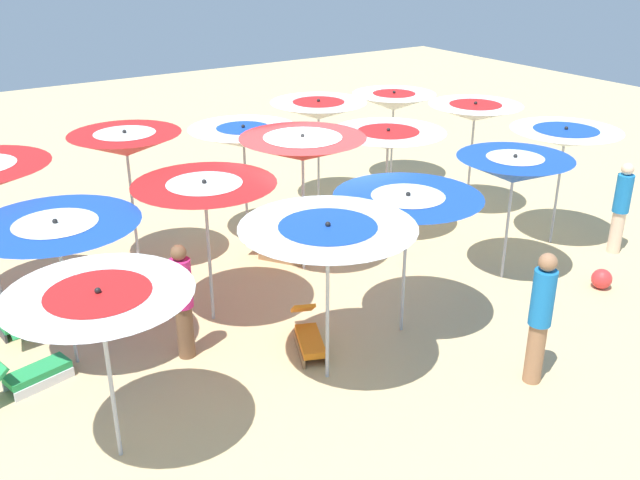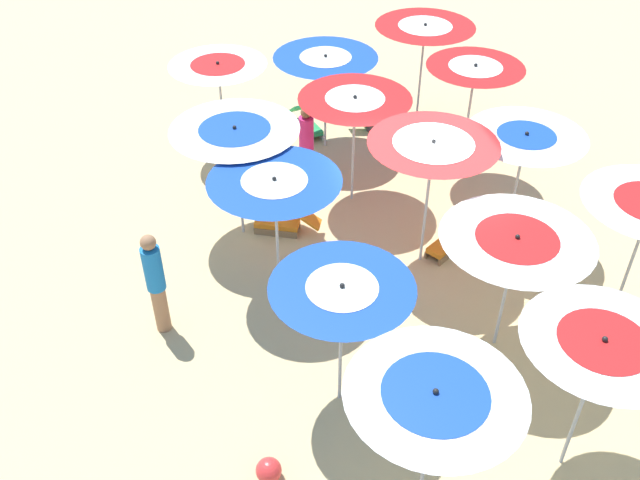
# 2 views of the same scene
# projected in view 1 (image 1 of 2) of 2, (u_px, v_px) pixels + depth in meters

# --- Properties ---
(ground) EXTENTS (39.00, 39.00, 0.04)m
(ground) POSITION_uv_depth(u_px,v_px,m) (316.00, 274.00, 12.66)
(ground) COLOR #D1B57F
(beach_umbrella_0) EXTENTS (1.95, 1.95, 2.20)m
(beach_umbrella_0) POSITION_uv_depth(u_px,v_px,m) (394.00, 101.00, 16.51)
(beach_umbrella_0) COLOR #B2B2B7
(beach_umbrella_0) RESTS_ON ground
(beach_umbrella_1) EXTENTS (2.06, 2.06, 2.35)m
(beach_umbrella_1) POSITION_uv_depth(u_px,v_px,m) (318.00, 110.00, 15.04)
(beach_umbrella_1) COLOR #B2B2B7
(beach_umbrella_1) RESTS_ON ground
(beach_umbrella_2) EXTENTS (2.06, 2.06, 2.31)m
(beach_umbrella_2) POSITION_uv_depth(u_px,v_px,m) (244.00, 137.00, 13.22)
(beach_umbrella_2) COLOR #B2B2B7
(beach_umbrella_2) RESTS_ON ground
(beach_umbrella_3) EXTENTS (1.90, 1.90, 2.55)m
(beach_umbrella_3) POSITION_uv_depth(u_px,v_px,m) (126.00, 144.00, 11.98)
(beach_umbrella_3) COLOR #B2B2B7
(beach_umbrella_3) RESTS_ON ground
(beach_umbrella_5) EXTENTS (1.93, 1.93, 2.42)m
(beach_umbrella_5) POSITION_uv_depth(u_px,v_px,m) (475.00, 112.00, 14.53)
(beach_umbrella_5) COLOR #B2B2B7
(beach_umbrella_5) RESTS_ON ground
(beach_umbrella_6) EXTENTS (2.21, 2.21, 2.18)m
(beach_umbrella_6) POSITION_uv_depth(u_px,v_px,m) (388.00, 140.00, 13.51)
(beach_umbrella_6) COLOR #B2B2B7
(beach_umbrella_6) RESTS_ON ground
(beach_umbrella_7) EXTENTS (2.15, 2.15, 2.51)m
(beach_umbrella_7) POSITION_uv_depth(u_px,v_px,m) (303.00, 148.00, 11.91)
(beach_umbrella_7) COLOR #B2B2B7
(beach_umbrella_7) RESTS_ON ground
(beach_umbrella_8) EXTENTS (2.13, 2.13, 2.31)m
(beach_umbrella_8) POSITION_uv_depth(u_px,v_px,m) (205.00, 194.00, 10.34)
(beach_umbrella_8) COLOR #B2B2B7
(beach_umbrella_8) RESTS_ON ground
(beach_umbrella_9) EXTENTS (2.21, 2.21, 2.19)m
(beach_umbrella_9) POSITION_uv_depth(u_px,v_px,m) (57.00, 234.00, 9.26)
(beach_umbrella_9) COLOR #B2B2B7
(beach_umbrella_9) RESTS_ON ground
(beach_umbrella_10) EXTENTS (2.03, 2.03, 2.32)m
(beach_umbrella_10) POSITION_uv_depth(u_px,v_px,m) (565.00, 138.00, 13.06)
(beach_umbrella_10) COLOR #B2B2B7
(beach_umbrella_10) RESTS_ON ground
(beach_umbrella_11) EXTENTS (1.92, 1.92, 2.25)m
(beach_umbrella_11) POSITION_uv_depth(u_px,v_px,m) (514.00, 170.00, 11.72)
(beach_umbrella_11) COLOR #B2B2B7
(beach_umbrella_11) RESTS_ON ground
(beach_umbrella_12) EXTENTS (2.14, 2.14, 2.24)m
(beach_umbrella_12) POSITION_uv_depth(u_px,v_px,m) (407.00, 207.00, 10.05)
(beach_umbrella_12) COLOR #B2B2B7
(beach_umbrella_12) RESTS_ON ground
(beach_umbrella_13) EXTENTS (2.27, 2.27, 2.30)m
(beach_umbrella_13) POSITION_uv_depth(u_px,v_px,m) (328.00, 238.00, 8.89)
(beach_umbrella_13) COLOR #B2B2B7
(beach_umbrella_13) RESTS_ON ground
(beach_umbrella_14) EXTENTS (2.03, 2.03, 2.19)m
(beach_umbrella_14) POSITION_uv_depth(u_px,v_px,m) (100.00, 307.00, 7.48)
(beach_umbrella_14) COLOR #B2B2B7
(beach_umbrella_14) RESTS_ON ground
(lounger_0) EXTENTS (1.29, 0.80, 0.55)m
(lounger_0) POSITION_uv_depth(u_px,v_px,m) (309.00, 336.00, 10.30)
(lounger_0) COLOR olive
(lounger_0) RESTS_ON ground
(lounger_1) EXTENTS (1.16, 0.93, 0.57)m
(lounger_1) POSITION_uv_depth(u_px,v_px,m) (279.00, 249.00, 13.12)
(lounger_1) COLOR olive
(lounger_1) RESTS_ON ground
(lounger_2) EXTENTS (0.64, 1.27, 0.54)m
(lounger_2) POSITION_uv_depth(u_px,v_px,m) (30.00, 374.00, 9.42)
(lounger_2) COLOR silver
(lounger_2) RESTS_ON ground
(lounger_3) EXTENTS (1.43, 0.52, 0.62)m
(lounger_3) POSITION_uv_depth(u_px,v_px,m) (8.00, 318.00, 10.77)
(lounger_3) COLOR #333338
(lounger_3) RESTS_ON ground
(beachgoer_0) EXTENTS (0.30, 0.30, 1.90)m
(beachgoer_0) POSITION_uv_depth(u_px,v_px,m) (540.00, 315.00, 9.23)
(beachgoer_0) COLOR #A3704C
(beachgoer_0) RESTS_ON ground
(beachgoer_1) EXTENTS (0.30, 0.30, 1.76)m
(beachgoer_1) POSITION_uv_depth(u_px,v_px,m) (621.00, 206.00, 13.11)
(beachgoer_1) COLOR beige
(beachgoer_1) RESTS_ON ground
(beachgoer_2) EXTENTS (0.30, 0.30, 1.74)m
(beachgoer_2) POSITION_uv_depth(u_px,v_px,m) (183.00, 300.00, 9.83)
(beachgoer_2) COLOR brown
(beachgoer_2) RESTS_ON ground
(beach_ball) EXTENTS (0.35, 0.35, 0.35)m
(beach_ball) POSITION_uv_depth(u_px,v_px,m) (602.00, 279.00, 12.05)
(beach_ball) COLOR red
(beach_ball) RESTS_ON ground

